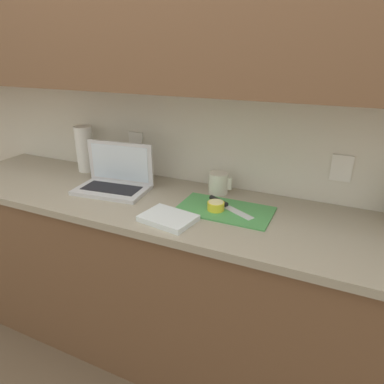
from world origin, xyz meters
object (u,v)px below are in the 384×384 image
object	(u,v)px
measuring_cup	(219,183)
cutting_board	(225,210)
lemon_half_cut	(216,206)
knife	(223,204)
laptop	(115,179)
paper_towel_roll	(85,149)

from	to	relation	value
measuring_cup	cutting_board	bearing A→B (deg)	-61.48
cutting_board	lemon_half_cut	size ratio (longest dim) A/B	5.57
knife	lemon_half_cut	distance (m)	0.06
laptop	cutting_board	world-z (taller)	laptop
cutting_board	measuring_cup	xyz separation A→B (m)	(-0.10, 0.18, 0.05)
cutting_board	measuring_cup	distance (m)	0.21
measuring_cup	paper_towel_roll	size ratio (longest dim) A/B	0.45
knife	paper_towel_roll	xyz separation A→B (m)	(-0.91, 0.15, 0.12)
lemon_half_cut	paper_towel_roll	xyz separation A→B (m)	(-0.90, 0.21, 0.10)
laptop	cutting_board	bearing A→B (deg)	-7.11
knife	lemon_half_cut	xyz separation A→B (m)	(-0.01, -0.06, 0.01)
lemon_half_cut	cutting_board	bearing A→B (deg)	35.15
laptop	knife	xyz separation A→B (m)	(0.58, 0.02, -0.04)
lemon_half_cut	laptop	bearing A→B (deg)	176.51
cutting_board	lemon_half_cut	world-z (taller)	lemon_half_cut
cutting_board	laptop	bearing A→B (deg)	178.96
cutting_board	lemon_half_cut	xyz separation A→B (m)	(-0.03, -0.02, 0.02)
measuring_cup	knife	bearing A→B (deg)	-61.69
knife	measuring_cup	bearing A→B (deg)	146.50
knife	paper_towel_roll	world-z (taller)	paper_towel_roll
laptop	cutting_board	distance (m)	0.60
laptop	lemon_half_cut	xyz separation A→B (m)	(0.57, -0.03, -0.03)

